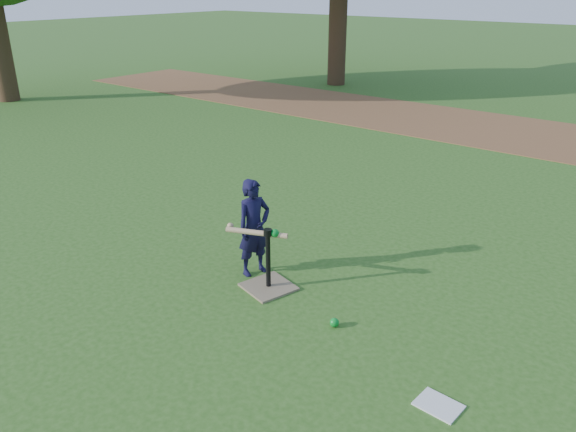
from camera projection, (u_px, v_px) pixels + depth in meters
The scene contains 7 objects.
ground at pixel (270, 287), 5.40m from camera, with size 80.00×80.00×0.00m, color #285116.
dirt_strip at pixel (521, 134), 10.81m from camera, with size 24.00×3.00×0.01m, color brown.
child at pixel (254, 228), 5.49m from camera, with size 0.36×0.24×0.99m, color black.
wiffle_ball_ground at pixel (334, 322), 4.77m from camera, with size 0.08×0.08×0.08m, color #0B8324.
clipboard at pixel (439, 405), 3.89m from camera, with size 0.30×0.23×0.01m, color silver.
batting_tee at pixel (268, 278), 5.35m from camera, with size 0.53×0.53×0.61m.
swing_action at pixel (258, 232), 5.23m from camera, with size 0.62×0.28×0.09m.
Camera 1 is at (3.08, -3.58, 2.72)m, focal length 35.00 mm.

